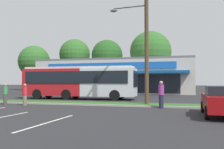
# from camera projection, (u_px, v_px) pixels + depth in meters

# --- Properties ---
(grass_median) EXTENTS (56.00, 2.20, 0.12)m
(grass_median) POSITION_uv_depth(u_px,v_px,m) (75.00, 103.00, 20.38)
(grass_median) COLOR #2D5B23
(grass_median) RESTS_ON ground_plane
(curb_lip) EXTENTS (56.00, 0.24, 0.12)m
(curb_lip) POSITION_uv_depth(u_px,v_px,m) (68.00, 104.00, 19.21)
(curb_lip) COLOR #99968C
(curb_lip) RESTS_ON ground_plane
(parking_stripe_2) EXTENTS (0.12, 4.80, 0.01)m
(parking_stripe_2) POSITION_uv_depth(u_px,v_px,m) (48.00, 122.00, 11.03)
(parking_stripe_2) COLOR silver
(parking_stripe_2) RESTS_ON ground_plane
(storefront_building) EXTENTS (23.75, 15.08, 5.21)m
(storefront_building) POSITION_uv_depth(u_px,v_px,m) (120.00, 77.00, 43.01)
(storefront_building) COLOR #BCB7AD
(storefront_building) RESTS_ON ground_plane
(tree_far_left) EXTENTS (6.76, 6.76, 9.54)m
(tree_far_left) POSITION_uv_depth(u_px,v_px,m) (34.00, 61.00, 55.17)
(tree_far_left) COLOR #473323
(tree_far_left) RESTS_ON ground_plane
(tree_left) EXTENTS (6.42, 6.42, 10.71)m
(tree_left) POSITION_uv_depth(u_px,v_px,m) (75.00, 54.00, 53.66)
(tree_left) COLOR #473323
(tree_left) RESTS_ON ground_plane
(tree_mid_left) EXTENTS (6.27, 6.27, 10.20)m
(tree_mid_left) POSITION_uv_depth(u_px,v_px,m) (107.00, 55.00, 51.57)
(tree_mid_left) COLOR #473323
(tree_mid_left) RESTS_ON ground_plane
(tree_mid) EXTENTS (7.67, 7.67, 11.15)m
(tree_mid) POSITION_uv_depth(u_px,v_px,m) (150.00, 52.00, 47.48)
(tree_mid) COLOR #473323
(tree_mid) RESTS_ON ground_plane
(utility_pole) EXTENTS (3.04, 2.40, 10.36)m
(utility_pole) POSITION_uv_depth(u_px,v_px,m) (145.00, 31.00, 19.04)
(utility_pole) COLOR #4C3826
(utility_pole) RESTS_ON ground_plane
(city_bus) EXTENTS (11.59, 2.90, 3.25)m
(city_bus) POSITION_uv_depth(u_px,v_px,m) (79.00, 82.00, 25.83)
(city_bus) COLOR #AD191E
(city_bus) RESTS_ON ground_plane
(car_1) EXTENTS (1.91, 4.66, 1.55)m
(car_1) POSITION_uv_depth(u_px,v_px,m) (223.00, 101.00, 12.97)
(car_1) COLOR maroon
(car_1) RESTS_ON ground_plane
(car_2) EXTENTS (4.38, 2.00, 1.48)m
(car_2) POSITION_uv_depth(u_px,v_px,m) (66.00, 89.00, 33.39)
(car_2) COLOR slate
(car_2) RESTS_ON ground_plane
(pedestrian_near_bench) EXTENTS (0.33, 0.33, 1.62)m
(pedestrian_near_bench) POSITION_uv_depth(u_px,v_px,m) (5.00, 94.00, 19.70)
(pedestrian_near_bench) COLOR #47423D
(pedestrian_near_bench) RESTS_ON ground_plane
(pedestrian_by_pole) EXTENTS (0.37, 0.37, 1.81)m
(pedestrian_by_pole) POSITION_uv_depth(u_px,v_px,m) (161.00, 94.00, 16.95)
(pedestrian_by_pole) COLOR #1E2338
(pedestrian_by_pole) RESTS_ON ground_plane
(pedestrian_mid) EXTENTS (0.33, 0.33, 1.61)m
(pedestrian_mid) POSITION_uv_depth(u_px,v_px,m) (25.00, 94.00, 18.93)
(pedestrian_mid) COLOR #726651
(pedestrian_mid) RESTS_ON ground_plane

